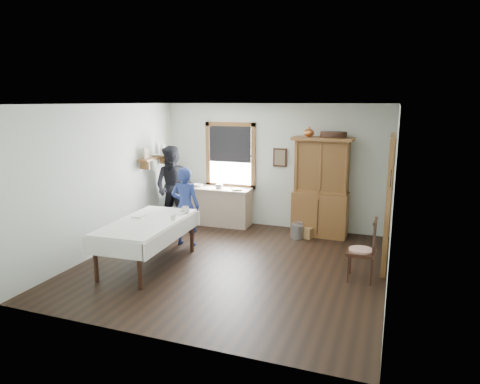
# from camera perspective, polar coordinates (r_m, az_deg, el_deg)

# --- Properties ---
(room) EXTENTS (5.01, 5.01, 2.70)m
(room) POSITION_cam_1_polar(r_m,az_deg,el_deg) (7.06, -0.99, 0.63)
(room) COLOR black
(room) RESTS_ON ground
(window) EXTENTS (1.18, 0.07, 1.48)m
(window) POSITION_cam_1_polar(r_m,az_deg,el_deg) (9.64, -1.30, 5.36)
(window) COLOR white
(window) RESTS_ON room
(doorway) EXTENTS (0.09, 1.14, 2.22)m
(doorway) POSITION_cam_1_polar(r_m,az_deg,el_deg) (7.48, 19.35, -0.88)
(doorway) COLOR #40342E
(doorway) RESTS_ON room
(wall_shelf) EXTENTS (0.24, 1.00, 0.44)m
(wall_shelf) POSITION_cam_1_polar(r_m,az_deg,el_deg) (9.43, -11.18, 4.66)
(wall_shelf) COLOR brown
(wall_shelf) RESTS_ON room
(framed_picture) EXTENTS (0.30, 0.04, 0.40)m
(framed_picture) POSITION_cam_1_polar(r_m,az_deg,el_deg) (9.29, 5.34, 4.59)
(framed_picture) COLOR #361E13
(framed_picture) RESTS_ON room
(rug_beater) EXTENTS (0.01, 0.27, 0.27)m
(rug_beater) POSITION_cam_1_polar(r_m,az_deg,el_deg) (6.83, 19.54, 2.71)
(rug_beater) COLOR black
(rug_beater) RESTS_ON room
(work_counter) EXTENTS (1.49, 0.59, 0.85)m
(work_counter) POSITION_cam_1_polar(r_m,az_deg,el_deg) (9.66, -2.85, -1.90)
(work_counter) COLOR tan
(work_counter) RESTS_ON room
(china_hutch) EXTENTS (1.21, 0.59, 2.04)m
(china_hutch) POSITION_cam_1_polar(r_m,az_deg,el_deg) (8.90, 10.75, 0.64)
(china_hutch) COLOR brown
(china_hutch) RESTS_ON room
(dining_table) EXTENTS (1.14, 2.02, 0.79)m
(dining_table) POSITION_cam_1_polar(r_m,az_deg,el_deg) (7.42, -12.18, -6.71)
(dining_table) COLOR white
(dining_table) RESTS_ON room
(spindle_chair) EXTENTS (0.49, 0.49, 1.00)m
(spindle_chair) POSITION_cam_1_polar(r_m,az_deg,el_deg) (6.93, 15.89, -7.37)
(spindle_chair) COLOR #361E13
(spindle_chair) RESTS_ON room
(pail) EXTENTS (0.28, 0.28, 0.28)m
(pail) POSITION_cam_1_polar(r_m,az_deg,el_deg) (8.84, 7.66, -5.24)
(pail) COLOR gray
(pail) RESTS_ON room
(wicker_basket) EXTENTS (0.44, 0.36, 0.22)m
(wicker_basket) POSITION_cam_1_polar(r_m,az_deg,el_deg) (8.94, 8.59, -5.24)
(wicker_basket) COLOR tan
(wicker_basket) RESTS_ON room
(woman_blue) EXTENTS (0.55, 0.38, 1.42)m
(woman_blue) POSITION_cam_1_polar(r_m,az_deg,el_deg) (8.27, -7.29, -2.32)
(woman_blue) COLOR navy
(woman_blue) RESTS_ON room
(figure_dark) EXTENTS (0.82, 0.65, 1.67)m
(figure_dark) POSITION_cam_1_polar(r_m,az_deg,el_deg) (9.47, -8.84, 0.25)
(figure_dark) COLOR black
(figure_dark) RESTS_ON room
(table_cup_a) EXTENTS (0.14, 0.14, 0.10)m
(table_cup_a) POSITION_cam_1_polar(r_m,az_deg,el_deg) (7.75, -7.30, -2.29)
(table_cup_a) COLOR silver
(table_cup_a) RESTS_ON dining_table
(table_cup_b) EXTENTS (0.10, 0.10, 0.09)m
(table_cup_b) POSITION_cam_1_polar(r_m,az_deg,el_deg) (7.24, -8.93, -3.42)
(table_cup_b) COLOR silver
(table_cup_b) RESTS_ON dining_table
(table_bowl) EXTENTS (0.24, 0.24, 0.05)m
(table_bowl) POSITION_cam_1_polar(r_m,az_deg,el_deg) (7.71, -7.33, -2.58)
(table_bowl) COLOR silver
(table_bowl) RESTS_ON dining_table
(counter_book) EXTENTS (0.27, 0.29, 0.02)m
(counter_book) POSITION_cam_1_polar(r_m,az_deg,el_deg) (9.33, -1.07, 0.36)
(counter_book) COLOR brown
(counter_book) RESTS_ON work_counter
(counter_bowl) EXTENTS (0.26, 0.26, 0.06)m
(counter_bowl) POSITION_cam_1_polar(r_m,az_deg,el_deg) (9.72, -5.56, 0.90)
(counter_bowl) COLOR silver
(counter_bowl) RESTS_ON work_counter
(shelf_bowl) EXTENTS (0.22, 0.22, 0.05)m
(shelf_bowl) POSITION_cam_1_polar(r_m,az_deg,el_deg) (9.43, -11.15, 4.81)
(shelf_bowl) COLOR silver
(shelf_bowl) RESTS_ON wall_shelf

